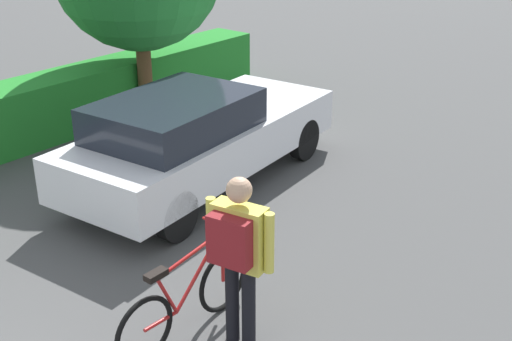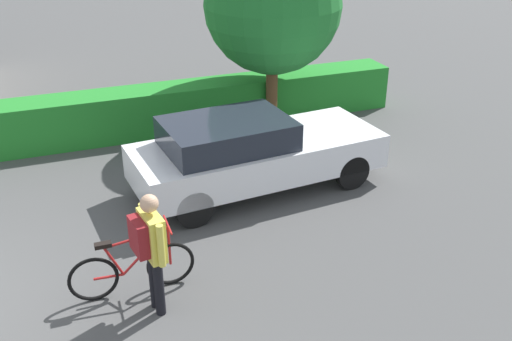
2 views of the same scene
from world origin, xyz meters
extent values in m
cube|color=silver|center=(5.85, 1.72, 0.63)|extent=(4.63, 2.09, 0.62)
cube|color=#1E232D|center=(5.25, 1.67, 1.18)|extent=(2.27, 1.68, 0.48)
cylinder|color=black|center=(7.31, 2.61, 0.32)|extent=(0.66, 0.24, 0.65)
cylinder|color=black|center=(7.44, 1.09, 0.32)|extent=(0.66, 0.24, 0.65)
cylinder|color=black|center=(4.26, 2.34, 0.32)|extent=(0.66, 0.24, 0.65)
cylinder|color=black|center=(4.39, 0.82, 0.32)|extent=(0.66, 0.24, 0.65)
torus|color=black|center=(3.67, -0.57, 0.34)|extent=(0.67, 0.06, 0.67)
torus|color=black|center=(2.63, -0.55, 0.34)|extent=(0.67, 0.06, 0.67)
cylinder|color=#B21E1E|center=(3.35, -0.56, 0.63)|extent=(0.67, 0.05, 0.64)
cylinder|color=#B21E1E|center=(2.92, -0.55, 0.56)|extent=(0.25, 0.04, 0.50)
cylinder|color=#B21E1E|center=(3.22, -0.56, 0.84)|extent=(0.82, 0.05, 0.15)
cylinder|color=#B21E1E|center=(2.83, -0.55, 0.33)|extent=(0.40, 0.04, 0.05)
cylinder|color=#B21E1E|center=(3.67, -0.57, 0.64)|extent=(0.04, 0.04, 0.60)
cube|color=black|center=(2.81, -0.55, 0.84)|extent=(0.22, 0.10, 0.06)
cylinder|color=#B21E1E|center=(3.67, -0.57, 0.97)|extent=(0.04, 0.50, 0.03)
cylinder|color=black|center=(3.37, -0.96, 0.43)|extent=(0.13, 0.13, 0.85)
cylinder|color=black|center=(3.39, -1.13, 0.43)|extent=(0.13, 0.13, 0.85)
cube|color=#D8CC4C|center=(3.38, -1.04, 1.15)|extent=(0.27, 0.52, 0.60)
sphere|color=tan|center=(3.38, -1.04, 1.60)|extent=(0.23, 0.23, 0.23)
cylinder|color=#D8CC4C|center=(3.33, -0.75, 1.17)|extent=(0.09, 0.09, 0.57)
cylinder|color=#D8CC4C|center=(3.43, -1.34, 1.17)|extent=(0.09, 0.09, 0.57)
cube|color=maroon|center=(3.22, -1.07, 1.18)|extent=(0.22, 0.42, 0.46)
cylinder|color=brown|center=(7.22, 4.44, 0.93)|extent=(0.26, 0.26, 1.86)
camera|label=1|loc=(-0.49, -4.36, 4.04)|focal=46.40mm
camera|label=2|loc=(2.38, -7.29, 5.10)|focal=41.45mm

